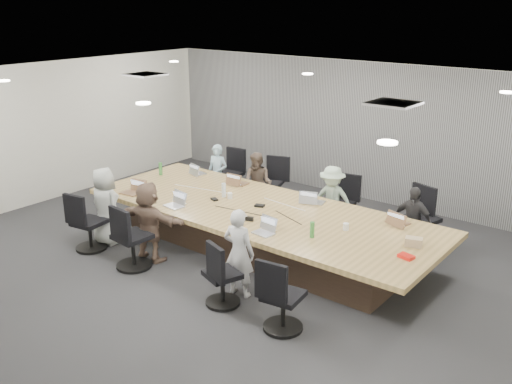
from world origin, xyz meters
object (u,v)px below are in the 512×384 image
Objects in this scene: bottle_green_right at (312,230)px; laptop_4 at (131,193)px; chair_1 at (269,187)px; laptop_3 at (398,222)px; canvas_bag at (414,242)px; laptop_0 at (198,173)px; chair_2 at (341,208)px; person_5 at (149,222)px; laptop_5 at (174,206)px; stapler at (248,219)px; chair_3 at (420,224)px; bottle_green_left at (161,169)px; chair_0 at (229,178)px; person_3 at (412,222)px; person_6 at (239,253)px; snack_packet at (406,256)px; mug_brown at (140,183)px; chair_5 at (133,242)px; conference_table at (260,228)px; person_0 at (218,174)px; person_1 at (258,184)px; bottle_clear at (224,190)px; laptop_1 at (239,183)px; chair_7 at (283,301)px; laptop_6 at (263,233)px; chair_4 at (90,227)px; person_2 at (332,201)px; laptop_2 at (315,202)px; chair_6 at (223,279)px; person_4 at (105,206)px.

laptop_4 is at bearing -174.64° from bottle_green_right.
laptop_3 is (3.13, -0.90, 0.31)m from chair_1.
laptop_0 is at bearing 171.97° from canvas_bag.
person_5 is at bearing 50.72° from chair_2.
stapler is (1.34, 0.27, 0.02)m from laptop_5.
chair_3 is 3.63× the size of bottle_green_left.
laptop_5 is (0.98, -2.50, 0.32)m from chair_0.
chair_0 is 0.72× the size of person_3.
person_6 reaches higher than bottle_green_right.
snack_packet is at bearing -13.58° from stapler.
chair_5 is at bearing -45.30° from mug_brown.
chair_5 is at bearing 50.22° from laptop_3.
chair_5 reaches higher than chair_0.
laptop_5 is at bearing -145.32° from conference_table.
chair_2 is 2.71m from person_0.
person_1 reaches higher than laptop_3.
conference_table is at bearing -6.30° from bottle_green_left.
laptop_1 is at bearing 109.59° from bottle_clear.
snack_packet is at bearing -78.93° from canvas_bag.
chair_7 is 2.75× the size of laptop_0.
laptop_0 and laptop_6 have the same top height.
chair_4 is 2.47× the size of laptop_1.
snack_packet is at bearing -66.53° from person_3.
laptop_2 is at bearing -101.43° from person_2.
person_3 is at bearing 63.90° from laptop_6.
bottle_green_right is at bearing -78.69° from person_2.
person_1 is 1.33m from bottle_clear.
laptop_6 is at bearing 108.99° from chair_6.
chair_4 is 4.50× the size of stapler.
chair_0 is at bearing -91.10° from person_4.
mug_brown is at bearing 25.13° from chair_2.
chair_1 is at bearing 100.40° from stapler.
chair_7 is at bearing -50.26° from person_0.
person_6 is 2.10m from bottle_clear.
canvas_bag is at bearing 3.05° from conference_table.
person_1 reaches higher than chair_5.
chair_2 is at bearing 63.42° from laptop_5.
person_4 is at bearing -145.38° from laptop_5.
mug_brown is (-4.47, -2.11, 0.35)m from chair_3.
chair_0 is 4.28× the size of snack_packet.
snack_packet is (2.65, -0.28, 0.36)m from conference_table.
laptop_0 is 3.24m from laptop_6.
chair_6 is at bearing 172.00° from chair_7.
conference_table is at bearing 136.50° from laptop_6.
person_1 is (-1.78, 3.05, 0.23)m from chair_6.
laptop_1 is 1.96m from laptop_4.
chair_3 is 5.25m from person_4.
chair_1 is (-1.10, 1.70, 0.04)m from conference_table.
bottle_green_left is at bearing 92.76° from chair_4.
laptop_6 is (1.78, -2.15, 0.15)m from person_1.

